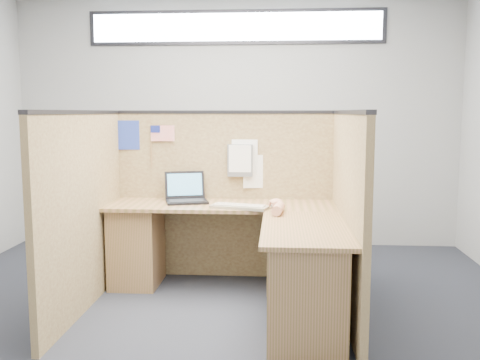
# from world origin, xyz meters

# --- Properties ---
(floor) EXTENTS (5.00, 5.00, 0.00)m
(floor) POSITION_xyz_m (0.00, 0.00, 0.00)
(floor) COLOR #20232E
(floor) RESTS_ON ground
(wall_back) EXTENTS (5.00, 0.00, 5.00)m
(wall_back) POSITION_xyz_m (0.00, 2.25, 1.40)
(wall_back) COLOR #9DA1A2
(wall_back) RESTS_ON floor
(wall_front) EXTENTS (5.00, 0.00, 5.00)m
(wall_front) POSITION_xyz_m (0.00, -2.25, 1.40)
(wall_front) COLOR #9DA1A2
(wall_front) RESTS_ON floor
(clerestory_window) EXTENTS (3.30, 0.04, 0.38)m
(clerestory_window) POSITION_xyz_m (0.00, 2.23, 2.45)
(clerestory_window) COLOR #232328
(clerestory_window) RESTS_ON wall_back
(cubicle_partitions) EXTENTS (2.06, 1.83, 1.53)m
(cubicle_partitions) POSITION_xyz_m (0.00, 0.43, 0.77)
(cubicle_partitions) COLOR brown
(cubicle_partitions) RESTS_ON floor
(l_desk) EXTENTS (1.95, 1.75, 0.73)m
(l_desk) POSITION_xyz_m (0.18, 0.29, 0.39)
(l_desk) COLOR brown
(l_desk) RESTS_ON floor
(laptop) EXTENTS (0.41, 0.43, 0.26)m
(laptop) POSITION_xyz_m (-0.31, 0.79, 0.79)
(laptop) COLOR black
(laptop) RESTS_ON l_desk
(keyboard) EXTENTS (0.50, 0.28, 0.03)m
(keyboard) POSITION_xyz_m (0.17, 0.48, 0.75)
(keyboard) COLOR gray
(keyboard) RESTS_ON l_desk
(mouse) EXTENTS (0.14, 0.11, 0.05)m
(mouse) POSITION_xyz_m (0.47, 0.50, 0.75)
(mouse) COLOR silver
(mouse) RESTS_ON l_desk
(hand_forearm) EXTENTS (0.12, 0.43, 0.09)m
(hand_forearm) POSITION_xyz_m (0.48, 0.35, 0.77)
(hand_forearm) COLOR tan
(hand_forearm) RESTS_ON l_desk
(blue_poster) EXTENTS (0.20, 0.02, 0.26)m
(blue_poster) POSITION_xyz_m (-0.88, 0.97, 1.31)
(blue_poster) COLOR #21369A
(blue_poster) RESTS_ON cubicle_partitions
(american_flag) EXTENTS (0.22, 0.01, 0.38)m
(american_flag) POSITION_xyz_m (-0.59, 0.96, 1.31)
(american_flag) COLOR olive
(american_flag) RESTS_ON cubicle_partitions
(file_holder) EXTENTS (0.23, 0.05, 0.29)m
(file_holder) POSITION_xyz_m (0.14, 0.94, 1.08)
(file_holder) COLOR slate
(file_holder) RESTS_ON cubicle_partitions
(paper_left) EXTENTS (0.23, 0.02, 0.30)m
(paper_left) POSITION_xyz_m (0.18, 0.97, 1.12)
(paper_left) COLOR white
(paper_left) RESTS_ON cubicle_partitions
(paper_right) EXTENTS (0.23, 0.04, 0.30)m
(paper_right) POSITION_xyz_m (0.29, 0.97, 0.98)
(paper_right) COLOR white
(paper_right) RESTS_ON cubicle_partitions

